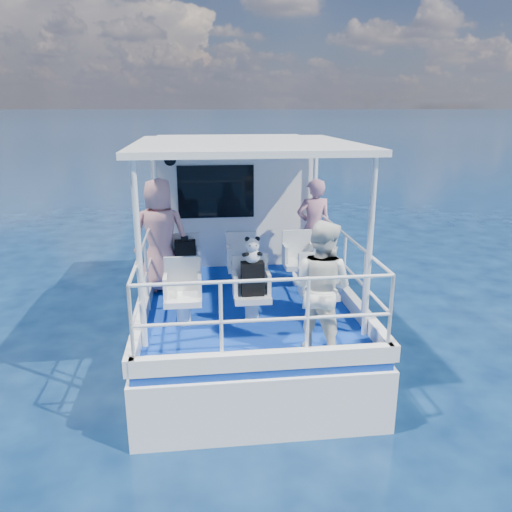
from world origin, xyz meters
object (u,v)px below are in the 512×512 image
at_px(passenger_port_fwd, 160,236).
at_px(panda, 252,250).
at_px(backpack_center, 253,279).
at_px(passenger_stbd_aft, 321,288).

height_order(passenger_port_fwd, panda, passenger_port_fwd).
height_order(backpack_center, panda, panda).
height_order(passenger_stbd_aft, panda, passenger_stbd_aft).
height_order(passenger_port_fwd, passenger_stbd_aft, passenger_port_fwd).
xyz_separation_m(passenger_port_fwd, backpack_center, (1.25, -1.36, -0.27)).
distance_m(passenger_stbd_aft, panda, 1.14).
xyz_separation_m(passenger_port_fwd, panda, (1.25, -1.37, 0.12)).
bearing_deg(backpack_center, passenger_stbd_aft, -53.19).
bearing_deg(passenger_port_fwd, passenger_stbd_aft, 133.71).
bearing_deg(panda, backpack_center, 75.44).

